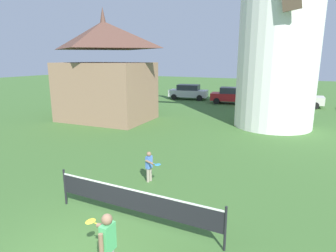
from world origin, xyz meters
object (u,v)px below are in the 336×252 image
at_px(parked_car_red, 232,95).
at_px(tennis_net, 134,200).
at_px(parked_car_blue, 139,89).
at_px(parked_car_silver, 188,92).
at_px(chapel, 105,73).
at_px(parked_car_cream, 297,98).
at_px(player_far, 150,165).
at_px(player_near, 107,243).

bearing_deg(parked_car_red, tennis_net, -82.30).
relative_size(parked_car_blue, parked_car_silver, 1.00).
bearing_deg(chapel, parked_car_cream, 46.04).
xyz_separation_m(player_far, parked_car_blue, (-13.12, 20.27, 0.18)).
distance_m(parked_car_cream, chapel, 17.15).
xyz_separation_m(player_near, parked_car_cream, (2.14, 24.52, 0.01)).
bearing_deg(parked_car_red, parked_car_blue, 175.30).
height_order(player_near, player_far, player_near).
distance_m(tennis_net, parked_car_blue, 26.80).
distance_m(parked_car_blue, chapel, 13.55).
distance_m(player_far, parked_car_red, 19.45).
relative_size(tennis_net, player_near, 3.48).
relative_size(tennis_net, chapel, 0.65).
height_order(parked_car_red, parked_car_cream, same).
relative_size(tennis_net, parked_car_red, 1.17).
xyz_separation_m(tennis_net, parked_car_red, (-2.96, 21.87, 0.12)).
bearing_deg(chapel, player_near, -51.92).
xyz_separation_m(player_far, parked_car_silver, (-6.90, 20.28, 0.18)).
bearing_deg(tennis_net, parked_car_red, 97.70).
distance_m(player_near, parked_car_red, 23.98).
bearing_deg(player_far, tennis_net, -68.71).
height_order(player_near, parked_car_red, parked_car_red).
relative_size(player_near, chapel, 0.19).
xyz_separation_m(tennis_net, player_far, (-0.98, 2.52, -0.06)).
bearing_deg(parked_car_blue, player_far, -57.07).
relative_size(player_near, parked_car_silver, 0.33).
bearing_deg(chapel, tennis_net, -49.16).
xyz_separation_m(parked_car_blue, chapel, (5.07, -12.32, 2.47)).
relative_size(player_near, parked_car_cream, 0.31).
distance_m(player_near, player_far, 4.64).
bearing_deg(chapel, parked_car_silver, 84.66).
bearing_deg(player_near, parked_car_silver, 109.00).
height_order(player_near, parked_car_silver, parked_car_silver).
height_order(player_near, parked_car_blue, parked_car_blue).
bearing_deg(player_far, parked_car_cream, 79.53).
bearing_deg(parked_car_blue, tennis_net, -58.24).
relative_size(parked_car_silver, parked_car_cream, 0.93).
relative_size(player_near, parked_car_red, 0.34).
relative_size(parked_car_cream, chapel, 0.60).
xyz_separation_m(player_near, player_far, (-1.58, 4.36, -0.17)).
bearing_deg(tennis_net, parked_car_silver, 109.08).
bearing_deg(parked_car_red, player_near, -81.47).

